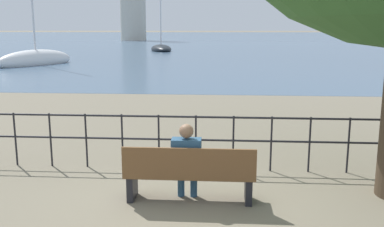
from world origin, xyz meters
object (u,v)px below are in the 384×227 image
(park_bench, at_px, (189,175))
(sailboat_1, at_px, (161,49))
(sailboat_2, at_px, (36,60))
(seated_person_left, at_px, (187,158))

(park_bench, relative_size, sailboat_1, 0.21)
(park_bench, height_order, sailboat_2, sailboat_2)
(park_bench, bearing_deg, sailboat_2, 118.42)
(sailboat_1, bearing_deg, sailboat_2, -121.64)
(seated_person_left, xyz_separation_m, sailboat_2, (-13.20, 24.40, -0.28))
(seated_person_left, relative_size, sailboat_1, 0.13)
(park_bench, height_order, sailboat_1, sailboat_1)
(seated_person_left, bearing_deg, sailboat_1, 98.69)
(seated_person_left, height_order, sailboat_1, sailboat_1)
(park_bench, height_order, seated_person_left, seated_person_left)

